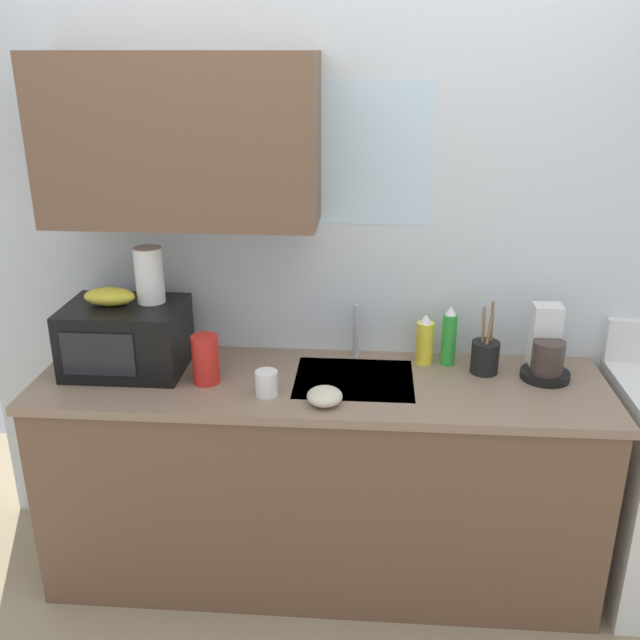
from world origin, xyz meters
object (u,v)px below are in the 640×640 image
object	(u,v)px
paper_towel_roll	(149,275)
cereal_canister	(206,359)
microwave	(126,337)
utensil_crock	(485,356)
mug_white	(267,383)
dish_soap_bottle_green	(449,337)
coffee_maker	(546,351)
dish_soap_bottle_yellow	(425,340)
banana_bunch	(109,297)
small_bowl	(325,396)

from	to	relation	value
paper_towel_roll	cereal_canister	world-z (taller)	paper_towel_roll
microwave	utensil_crock	world-z (taller)	utensil_crock
microwave	paper_towel_roll	distance (m)	0.27
paper_towel_roll	mug_white	bearing A→B (deg)	-26.21
paper_towel_roll	dish_soap_bottle_green	bearing A→B (deg)	4.37
paper_towel_roll	mug_white	distance (m)	0.64
coffee_maker	mug_white	world-z (taller)	coffee_maker
dish_soap_bottle_yellow	mug_white	bearing A→B (deg)	-150.73
banana_bunch	utensil_crock	distance (m)	1.49
banana_bunch	mug_white	bearing A→B (deg)	-16.59
microwave	dish_soap_bottle_green	world-z (taller)	microwave
coffee_maker	utensil_crock	distance (m)	0.23
dish_soap_bottle_green	mug_white	world-z (taller)	dish_soap_bottle_green
banana_bunch	paper_towel_roll	xyz separation A→B (m)	(0.15, 0.05, 0.08)
banana_bunch	cereal_canister	bearing A→B (deg)	-14.38
mug_white	dish_soap_bottle_yellow	bearing A→B (deg)	29.27
dish_soap_bottle_green	small_bowl	world-z (taller)	dish_soap_bottle_green
paper_towel_roll	dish_soap_bottle_yellow	xyz separation A→B (m)	(1.09, 0.10, -0.28)
microwave	dish_soap_bottle_yellow	distance (m)	1.20
banana_bunch	utensil_crock	bearing A→B (deg)	2.72
dish_soap_bottle_yellow	utensil_crock	size ratio (longest dim) A/B	0.70
dish_soap_bottle_yellow	utensil_crock	bearing A→B (deg)	-18.11
mug_white	banana_bunch	bearing A→B (deg)	163.41
coffee_maker	utensil_crock	xyz separation A→B (m)	(-0.23, 0.01, -0.03)
coffee_maker	small_bowl	xyz separation A→B (m)	(-0.84, -0.31, -0.07)
utensil_crock	small_bowl	bearing A→B (deg)	-152.46
microwave	banana_bunch	bearing A→B (deg)	178.20
microwave	mug_white	size ratio (longest dim) A/B	4.84
microwave	paper_towel_roll	bearing A→B (deg)	27.17
coffee_maker	dish_soap_bottle_yellow	xyz separation A→B (m)	(-0.46, 0.09, -0.01)
banana_bunch	mug_white	xyz separation A→B (m)	(0.64, -0.19, -0.26)
dish_soap_bottle_green	banana_bunch	bearing A→B (deg)	-173.99
dish_soap_bottle_yellow	small_bowl	world-z (taller)	dish_soap_bottle_yellow
paper_towel_roll	cereal_canister	xyz separation A→B (m)	(0.24, -0.15, -0.28)
dish_soap_bottle_green	paper_towel_roll	bearing A→B (deg)	-175.63
mug_white	small_bowl	size ratio (longest dim) A/B	0.73
banana_bunch	dish_soap_bottle_yellow	world-z (taller)	banana_bunch
coffee_maker	mug_white	bearing A→B (deg)	-166.86
small_bowl	microwave	bearing A→B (deg)	162.91
mug_white	cereal_canister	bearing A→B (deg)	160.02
coffee_maker	dish_soap_bottle_green	bearing A→B (deg)	167.39
paper_towel_roll	mug_white	world-z (taller)	paper_towel_roll
paper_towel_roll	utensil_crock	xyz separation A→B (m)	(1.32, 0.02, -0.31)
paper_towel_roll	dish_soap_bottle_green	size ratio (longest dim) A/B	0.88
dish_soap_bottle_green	cereal_canister	world-z (taller)	dish_soap_bottle_green
mug_white	small_bowl	distance (m)	0.23
mug_white	dish_soap_bottle_green	bearing A→B (deg)	25.40
coffee_maker	utensil_crock	size ratio (longest dim) A/B	0.94
microwave	coffee_maker	distance (m)	1.65
coffee_maker	paper_towel_roll	bearing A→B (deg)	-179.69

